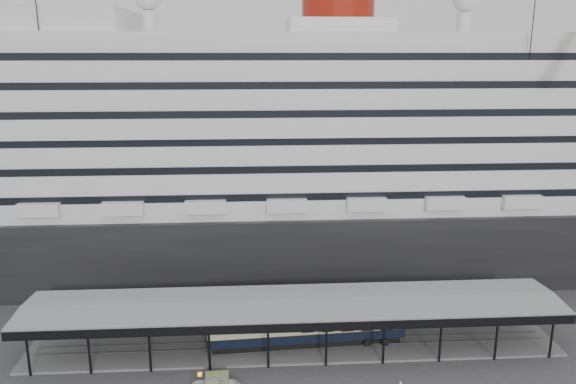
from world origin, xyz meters
name	(u,v)px	position (x,y,z in m)	size (l,w,h in m)	color
ground	(298,371)	(0.00, 0.00, 0.00)	(200.00, 200.00, 0.00)	#38383B
cruise_ship	(281,138)	(0.05, 32.00, 18.35)	(130.00, 30.00, 43.90)	black
platform_canopy	(294,325)	(0.00, 5.00, 2.36)	(56.00, 9.18, 5.30)	slate
pullman_carriage	(306,324)	(1.30, 5.00, 2.51)	(21.03, 4.02, 20.52)	black
traffic_cone_left	(211,383)	(-8.34, -2.05, 0.36)	(0.44, 0.44, 0.73)	#F3380D
traffic_cone_right	(401,384)	(9.38, -3.29, 0.38)	(0.45, 0.45, 0.76)	orange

